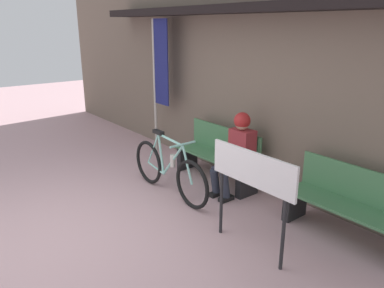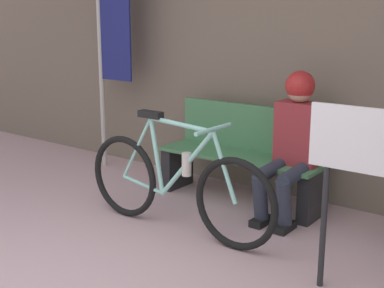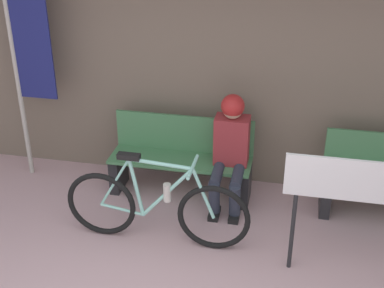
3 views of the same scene
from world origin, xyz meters
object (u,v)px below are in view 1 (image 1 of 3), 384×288
Objects in this scene: bicycle at (169,170)px; signboard at (252,176)px; person_seated at (238,148)px; park_bench_near at (217,157)px; park_bench_far at (350,209)px; banner_pole at (159,72)px.

signboard reaches higher than bicycle.
park_bench_near is at bearing 168.70° from person_seated.
person_seated reaches higher than park_bench_far.
signboard is (1.09, -0.90, 0.18)m from person_seated.
person_seated is at bearing 54.76° from bicycle.
park_bench_near is 0.86× the size of bicycle.
park_bench_far is (2.19, 0.88, 0.01)m from bicycle.
signboard is (1.61, -1.01, 0.47)m from park_bench_near.
signboard is (-0.54, -1.01, 0.47)m from park_bench_far.
park_bench_far is 1.31× the size of signboard.
signboard is at bearing -4.32° from bicycle.
park_bench_near is 1.96m from signboard.
bicycle is at bearing -30.44° from banner_pole.
banner_pole is at bearing 179.34° from park_bench_far.
park_bench_far is 3.93m from banner_pole.
park_bench_far is at bearing 3.62° from person_seated.
banner_pole is (-1.61, 0.04, 1.13)m from park_bench_near.
banner_pole is at bearing 149.56° from bicycle.
park_bench_near is at bearing 179.99° from park_bench_far.
banner_pole reaches higher than bicycle.
bicycle is 1.46× the size of person_seated.
park_bench_near is 2.16m from park_bench_far.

